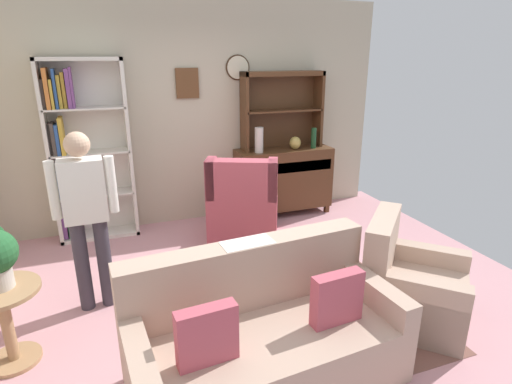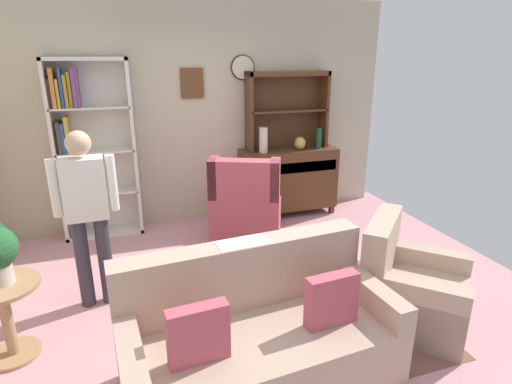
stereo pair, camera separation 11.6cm
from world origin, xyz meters
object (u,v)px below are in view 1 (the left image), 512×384
(wingback_chair, at_px, (244,211))
(armchair_floral, at_px, (409,287))
(vase_tall, at_px, (259,140))
(bookshelf, at_px, (82,150))
(couch_floral, at_px, (264,338))
(sideboard_hutch, at_px, (282,99))
(book_stack, at_px, (201,262))
(plant_stand, at_px, (6,318))
(coffee_table, at_px, (215,268))
(bottle_wine, at_px, (314,138))
(sideboard, at_px, (283,178))
(vase_round, at_px, (295,143))
(person_reading, at_px, (86,210))

(wingback_chair, bearing_deg, armchair_floral, -66.71)
(vase_tall, bearing_deg, wingback_chair, -124.46)
(bookshelf, height_order, couch_floral, bookshelf)
(sideboard_hutch, relative_size, book_stack, 6.48)
(couch_floral, xyz_separation_m, wingback_chair, (0.56, 2.11, 0.07))
(vase_tall, relative_size, plant_stand, 0.54)
(sideboard_hutch, distance_m, coffee_table, 2.71)
(bookshelf, xyz_separation_m, bottle_wine, (2.89, -0.17, -0.03))
(sideboard_hutch, distance_m, vase_tall, 0.64)
(armchair_floral, xyz_separation_m, plant_stand, (-3.03, 0.55, 0.08))
(wingback_chair, height_order, book_stack, wingback_chair)
(armchair_floral, height_order, book_stack, armchair_floral)
(sideboard, height_order, coffee_table, sideboard)
(bottle_wine, bearing_deg, book_stack, -138.40)
(vase_tall, bearing_deg, couch_floral, -109.81)
(sideboard, distance_m, vase_round, 0.52)
(sideboard_hutch, distance_m, armchair_floral, 2.99)
(sideboard_hutch, height_order, vase_tall, sideboard_hutch)
(couch_floral, bearing_deg, sideboard_hutch, 64.79)
(bottle_wine, bearing_deg, armchair_floral, -98.67)
(vase_round, xyz_separation_m, plant_stand, (-3.16, -1.98, -0.63))
(couch_floral, bearing_deg, coffee_table, 94.92)
(sideboard_hutch, bearing_deg, book_stack, -129.06)
(sideboard, xyz_separation_m, vase_round, (0.13, -0.07, 0.50))
(vase_round, height_order, couch_floral, vase_round)
(sideboard_hutch, xyz_separation_m, vase_tall, (-0.39, -0.19, -0.48))
(bottle_wine, relative_size, person_reading, 0.18)
(bottle_wine, height_order, couch_floral, bottle_wine)
(bookshelf, relative_size, couch_floral, 1.13)
(sideboard, relative_size, plant_stand, 2.16)
(person_reading, bearing_deg, wingback_chair, 26.35)
(sideboard, xyz_separation_m, person_reading, (-2.44, -1.50, 0.40))
(wingback_chair, bearing_deg, plant_stand, -148.64)
(sideboard, distance_m, plant_stand, 3.65)
(plant_stand, distance_m, coffee_table, 1.59)
(vase_tall, bearing_deg, bottle_wine, -0.66)
(sideboard_hutch, xyz_separation_m, plant_stand, (-3.03, -2.15, -1.19))
(sideboard_hutch, height_order, couch_floral, sideboard_hutch)
(couch_floral, xyz_separation_m, armchair_floral, (1.38, 0.20, -0.02))
(bottle_wine, bearing_deg, vase_round, 175.05)
(vase_tall, height_order, book_stack, vase_tall)
(couch_floral, distance_m, coffee_table, 0.97)
(bookshelf, distance_m, vase_round, 2.64)
(bookshelf, relative_size, vase_round, 12.35)
(bookshelf, xyz_separation_m, plant_stand, (-0.53, -2.13, -0.71))
(wingback_chair, bearing_deg, sideboard, 40.52)
(person_reading, bearing_deg, armchair_floral, -23.97)
(sideboard_hutch, bearing_deg, plant_stand, -144.59)
(bottle_wine, relative_size, armchair_floral, 0.25)
(sideboard_hutch, relative_size, armchair_floral, 1.02)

